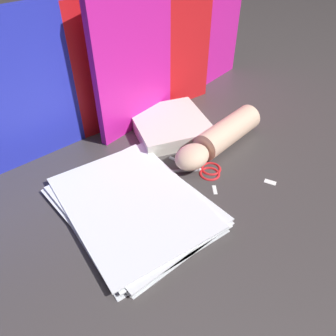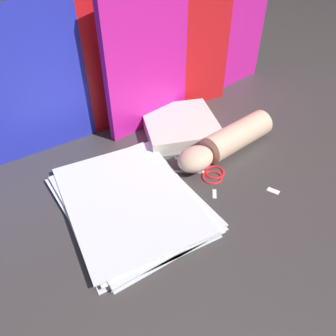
{
  "view_description": "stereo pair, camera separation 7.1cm",
  "coord_description": "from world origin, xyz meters",
  "px_view_note": "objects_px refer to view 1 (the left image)",
  "views": [
    {
      "loc": [
        -0.39,
        -0.42,
        0.55
      ],
      "look_at": [
        -0.02,
        0.03,
        0.06
      ],
      "focal_mm": 35.0,
      "sensor_mm": 36.0,
      "label": 1
    },
    {
      "loc": [
        -0.33,
        -0.46,
        0.55
      ],
      "look_at": [
        -0.02,
        0.03,
        0.06
      ],
      "focal_mm": 35.0,
      "sensor_mm": 36.0,
      "label": 2
    }
  ],
  "objects_px": {
    "book_closed": "(170,125)",
    "paper_stack": "(133,204)",
    "scissors": "(203,169)",
    "hand_forearm": "(219,137)"
  },
  "relations": [
    {
      "from": "paper_stack",
      "to": "scissors",
      "type": "height_order",
      "value": "paper_stack"
    },
    {
      "from": "book_closed",
      "to": "scissors",
      "type": "height_order",
      "value": "book_closed"
    },
    {
      "from": "hand_forearm",
      "to": "book_closed",
      "type": "bearing_deg",
      "value": 107.24
    },
    {
      "from": "scissors",
      "to": "hand_forearm",
      "type": "height_order",
      "value": "hand_forearm"
    },
    {
      "from": "book_closed",
      "to": "scissors",
      "type": "relative_size",
      "value": 1.8
    },
    {
      "from": "paper_stack",
      "to": "hand_forearm",
      "type": "height_order",
      "value": "hand_forearm"
    },
    {
      "from": "book_closed",
      "to": "paper_stack",
      "type": "bearing_deg",
      "value": -144.6
    },
    {
      "from": "book_closed",
      "to": "scissors",
      "type": "xyz_separation_m",
      "value": [
        -0.05,
        -0.19,
        -0.02
      ]
    },
    {
      "from": "paper_stack",
      "to": "scissors",
      "type": "xyz_separation_m",
      "value": [
        0.21,
        -0.01,
        -0.0
      ]
    },
    {
      "from": "scissors",
      "to": "hand_forearm",
      "type": "relative_size",
      "value": 0.47
    }
  ]
}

